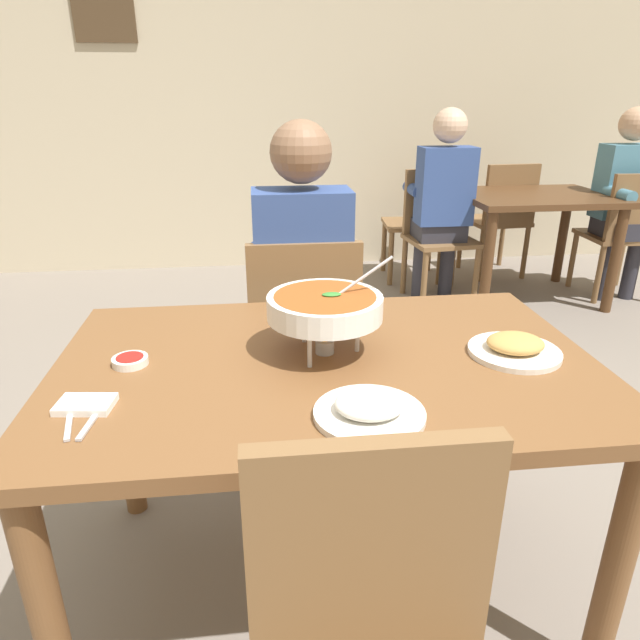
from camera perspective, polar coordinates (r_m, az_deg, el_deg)
The scene contains 19 objects.
ground_plane at distance 1.92m, azimuth 0.57°, elevation -24.57°, with size 16.00×16.00×0.00m, color gray.
cafe_rear_partition at distance 4.82m, azimuth -5.00°, elevation 23.21°, with size 10.00×0.10×3.00m, color beige.
dining_table_main at distance 1.51m, azimuth 0.66°, elevation -7.45°, with size 1.39×0.90×0.75m.
chair_diner_main at distance 2.23m, azimuth -1.73°, elevation -1.29°, with size 0.44×0.44×0.90m.
diner_main at distance 2.18m, azimuth -1.88°, elevation 4.76°, with size 0.40×0.45×1.31m.
curry_bowl at distance 1.45m, azimuth 0.40°, elevation 1.28°, with size 0.33×0.30×0.26m.
rice_plate at distance 1.21m, azimuth 5.03°, elevation -8.96°, with size 0.24×0.24×0.06m.
appetizer_plate at distance 1.57m, azimuth 19.11°, elevation -2.64°, with size 0.24×0.24×0.06m.
sauce_dish at distance 1.51m, azimuth -18.66°, elevation -3.90°, with size 0.09×0.09×0.02m.
napkin_folded at distance 1.35m, azimuth -22.64°, elevation -7.90°, with size 0.12×0.08×0.02m, color white.
fork_utensil at distance 1.32m, azimuth -24.01°, elevation -9.12°, with size 0.01×0.17×0.01m, color silver.
spoon_utensil at distance 1.30m, azimuth -21.89°, elevation -9.13°, with size 0.01×0.17×0.01m, color silver.
dining_table_far at distance 4.24m, azimuth 20.79°, elevation 10.04°, with size 1.00×0.80×0.75m.
chair_bg_left at distance 4.12m, azimuth 11.72°, elevation 9.18°, with size 0.49×0.49×0.90m.
chair_bg_middle at distance 4.52m, azimuth 28.54°, elevation 8.10°, with size 0.46×0.46×0.90m.
chair_bg_right at distance 4.54m, azimuth 10.59°, elevation 10.44°, with size 0.48×0.48×0.90m.
chair_bg_corner at distance 4.72m, azimuth 17.91°, elevation 10.19°, with size 0.48×0.48×0.90m.
patron_bg_left at distance 3.96m, azimuth 12.30°, elevation 12.13°, with size 0.40×0.45×1.31m.
patron_bg_middle at distance 4.53m, azimuth 28.56°, elevation 11.21°, with size 0.40×0.45×1.31m.
Camera 1 is at (-0.17, -1.31, 1.39)m, focal length 31.62 mm.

